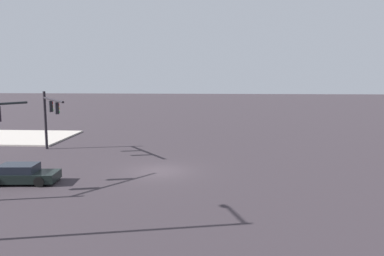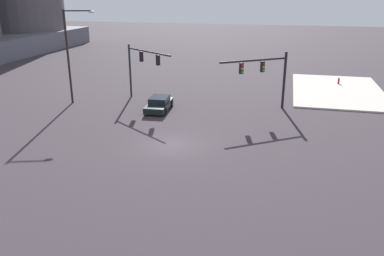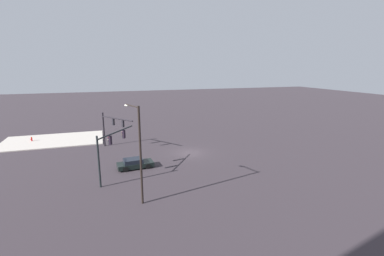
{
  "view_description": "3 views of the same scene",
  "coord_description": "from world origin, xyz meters",
  "views": [
    {
      "loc": [
        -4.03,
        26.68,
        6.84
      ],
      "look_at": [
        -2.2,
        -2.29,
        2.78
      ],
      "focal_mm": 36.45,
      "sensor_mm": 36.0,
      "label": 1
    },
    {
      "loc": [
        -25.34,
        -7.57,
        10.51
      ],
      "look_at": [
        -1.46,
        -1.85,
        1.92
      ],
      "focal_mm": 37.0,
      "sensor_mm": 36.0,
      "label": 2
    },
    {
      "loc": [
        11.3,
        35.28,
        12.01
      ],
      "look_at": [
        -1.23,
        -2.63,
        3.01
      ],
      "focal_mm": 25.36,
      "sensor_mm": 36.0,
      "label": 3
    }
  ],
  "objects": [
    {
      "name": "ground_plane",
      "position": [
        0.0,
        0.0,
        0.0
      ],
      "size": [
        213.99,
        213.99,
        0.0
      ],
      "primitive_type": "plane",
      "color": "#372F35"
    },
    {
      "name": "sidewalk_corner",
      "position": [
        19.56,
        -13.27,
        0.07
      ],
      "size": [
        15.58,
        9.48,
        0.15
      ],
      "primitive_type": "cube",
      "color": "beige",
      "rests_on": "ground"
    },
    {
      "name": "traffic_signal_near_corner",
      "position": [
        10.88,
        6.19,
        3.91
      ],
      "size": [
        4.11,
        5.66,
        5.41
      ],
      "rotation": [
        0.0,
        0.0,
        -2.19
      ],
      "color": "black",
      "rests_on": "ground"
    },
    {
      "name": "traffic_signal_opposite_side",
      "position": [
        10.35,
        -5.95,
        3.64
      ],
      "size": [
        4.08,
        5.57,
        5.27
      ],
      "rotation": [
        0.0,
        0.0,
        2.2
      ],
      "color": "black",
      "rests_on": "ground"
    },
    {
      "name": "streetlamp_curved_arm",
      "position": [
        8.61,
        12.35,
        5.15
      ],
      "size": [
        1.12,
        2.81,
        8.86
      ],
      "rotation": [
        0.0,
        0.0,
        -1.25
      ],
      "color": "black",
      "rests_on": "ground"
    },
    {
      "name": "sedan_car_approaching",
      "position": [
        8.15,
        3.58,
        0.57
      ],
      "size": [
        4.39,
        2.17,
        1.21
      ],
      "rotation": [
        0.0,
        0.0,
        3.22
      ],
      "color": "black",
      "rests_on": "ground"
    },
    {
      "name": "fire_hydrant_on_curb",
      "position": [
        22.82,
        -13.68,
        0.49
      ],
      "size": [
        0.33,
        0.22,
        0.71
      ],
      "color": "red",
      "rests_on": "sidewalk_corner"
    }
  ]
}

